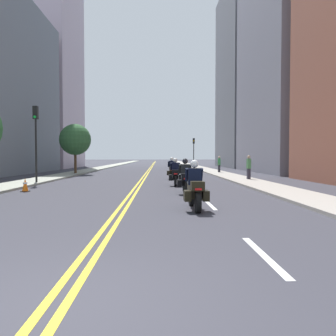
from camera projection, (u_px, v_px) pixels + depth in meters
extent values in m
plane|color=#32323A|center=(151.00, 167.00, 51.62)|extent=(264.00, 264.00, 0.00)
cube|color=#989B8B|center=(105.00, 167.00, 51.42)|extent=(2.24, 144.00, 0.12)
cube|color=gray|center=(197.00, 167.00, 51.81)|extent=(2.24, 144.00, 0.12)
cube|color=yellow|center=(150.00, 167.00, 51.61)|extent=(0.12, 132.00, 0.01)
cube|color=yellow|center=(152.00, 167.00, 51.62)|extent=(0.12, 132.00, 0.01)
cube|color=silver|center=(264.00, 255.00, 5.75)|extent=(0.14, 2.40, 0.01)
cube|color=silver|center=(210.00, 205.00, 11.74)|extent=(0.14, 2.40, 0.01)
cube|color=silver|center=(193.00, 188.00, 17.74)|extent=(0.14, 2.40, 0.01)
cube|color=silver|center=(184.00, 180.00, 23.73)|extent=(0.14, 2.40, 0.01)
cube|color=silver|center=(179.00, 175.00, 29.72)|extent=(0.14, 2.40, 0.01)
cube|color=silver|center=(176.00, 172.00, 35.72)|extent=(0.14, 2.40, 0.01)
cube|color=silver|center=(173.00, 170.00, 41.71)|extent=(0.14, 2.40, 0.01)
cube|color=silver|center=(171.00, 168.00, 47.71)|extent=(0.14, 2.40, 0.01)
cube|color=silver|center=(170.00, 167.00, 53.70)|extent=(0.14, 2.40, 0.01)
cube|color=silver|center=(169.00, 166.00, 59.69)|extent=(0.14, 2.40, 0.01)
cube|color=gray|center=(292.00, 66.00, 35.88)|extent=(8.35, 15.93, 22.81)
cube|color=#2D3847|center=(330.00, 120.00, 36.19)|extent=(0.04, 13.38, 0.90)
cube|color=#2D3847|center=(331.00, 61.00, 35.98)|extent=(0.04, 13.38, 0.90)
cube|color=#2D3847|center=(332.00, 2.00, 35.76)|extent=(0.04, 13.38, 0.90)
cube|color=#BAA7B8|center=(50.00, 64.00, 50.06)|extent=(7.36, 13.11, 31.26)
cube|color=#2D3847|center=(26.00, 116.00, 50.23)|extent=(0.04, 11.02, 0.90)
cube|color=#2D3847|center=(25.00, 58.00, 49.93)|extent=(0.04, 11.02, 0.90)
cube|color=#2D3847|center=(24.00, 0.00, 49.63)|extent=(0.04, 11.02, 0.90)
cube|color=slate|center=(244.00, 78.00, 52.50)|extent=(6.50, 15.49, 28.26)
cube|color=#2D3847|center=(264.00, 123.00, 52.84)|extent=(0.04, 13.01, 0.90)
cube|color=#2D3847|center=(265.00, 73.00, 52.57)|extent=(0.04, 13.01, 0.90)
cube|color=#2D3847|center=(265.00, 23.00, 52.30)|extent=(0.04, 13.01, 0.90)
cylinder|color=black|center=(191.00, 197.00, 11.49)|extent=(0.16, 0.64, 0.63)
cylinder|color=black|center=(198.00, 203.00, 9.97)|extent=(0.16, 0.64, 0.63)
cube|color=silver|center=(191.00, 187.00, 11.47)|extent=(0.15, 0.32, 0.04)
cube|color=black|center=(194.00, 191.00, 10.72)|extent=(0.36, 1.16, 0.40)
cube|color=black|center=(198.00, 186.00, 10.03)|extent=(0.41, 0.37, 0.28)
cube|color=red|center=(198.00, 189.00, 9.84)|extent=(0.20, 0.04, 0.06)
cube|color=black|center=(187.00, 196.00, 10.25)|extent=(0.21, 0.45, 0.32)
cube|color=black|center=(205.00, 196.00, 10.28)|extent=(0.21, 0.45, 0.32)
cube|color=#B2C1CC|center=(192.00, 178.00, 11.19)|extent=(0.36, 0.13, 0.36)
cube|color=black|center=(195.00, 177.00, 10.65)|extent=(0.41, 0.27, 0.53)
cylinder|color=black|center=(187.00, 175.00, 10.79)|extent=(0.11, 0.28, 0.45)
cylinder|color=black|center=(201.00, 175.00, 10.81)|extent=(0.11, 0.28, 0.45)
sphere|color=white|center=(194.00, 164.00, 10.67)|extent=(0.26, 0.26, 0.26)
cylinder|color=black|center=(184.00, 185.00, 16.21)|extent=(0.13, 0.64, 0.64)
cylinder|color=black|center=(186.00, 188.00, 14.57)|extent=(0.13, 0.64, 0.64)
cube|color=silver|center=(184.00, 178.00, 16.20)|extent=(0.15, 0.32, 0.04)
cube|color=black|center=(185.00, 180.00, 15.38)|extent=(0.35, 1.26, 0.40)
cube|color=black|center=(186.00, 177.00, 14.64)|extent=(0.41, 0.37, 0.28)
cube|color=red|center=(186.00, 179.00, 14.45)|extent=(0.20, 0.03, 0.06)
cube|color=black|center=(179.00, 183.00, 14.89)|extent=(0.21, 0.44, 0.32)
cube|color=black|center=(192.00, 183.00, 14.90)|extent=(0.21, 0.44, 0.32)
cube|color=#B2C1CC|center=(184.00, 172.00, 15.90)|extent=(0.36, 0.13, 0.36)
cube|color=black|center=(185.00, 170.00, 15.32)|extent=(0.41, 0.27, 0.55)
cylinder|color=black|center=(180.00, 169.00, 15.46)|extent=(0.11, 0.28, 0.45)
cylinder|color=black|center=(190.00, 169.00, 15.47)|extent=(0.11, 0.28, 0.45)
sphere|color=black|center=(185.00, 161.00, 15.33)|extent=(0.26, 0.26, 0.26)
cylinder|color=black|center=(175.00, 179.00, 20.42)|extent=(0.13, 0.62, 0.62)
cylinder|color=black|center=(176.00, 181.00, 18.77)|extent=(0.13, 0.62, 0.62)
cube|color=silver|center=(175.00, 174.00, 20.40)|extent=(0.15, 0.32, 0.04)
cube|color=black|center=(175.00, 175.00, 19.58)|extent=(0.36, 1.26, 0.40)
cube|color=black|center=(176.00, 172.00, 18.84)|extent=(0.41, 0.37, 0.28)
cube|color=red|center=(176.00, 174.00, 18.65)|extent=(0.20, 0.04, 0.06)
cube|color=black|center=(171.00, 178.00, 19.10)|extent=(0.21, 0.45, 0.32)
cube|color=black|center=(180.00, 178.00, 19.09)|extent=(0.21, 0.45, 0.32)
cube|color=#B2C1CC|center=(175.00, 169.00, 20.10)|extent=(0.36, 0.13, 0.36)
cube|color=black|center=(175.00, 167.00, 19.52)|extent=(0.41, 0.27, 0.56)
cylinder|color=black|center=(171.00, 166.00, 19.67)|extent=(0.11, 0.28, 0.45)
cylinder|color=black|center=(179.00, 166.00, 19.67)|extent=(0.11, 0.28, 0.45)
sphere|color=white|center=(175.00, 160.00, 19.53)|extent=(0.26, 0.26, 0.26)
cylinder|color=black|center=(171.00, 174.00, 25.73)|extent=(0.13, 0.62, 0.62)
cylinder|color=black|center=(172.00, 176.00, 24.09)|extent=(0.13, 0.62, 0.62)
cube|color=silver|center=(171.00, 170.00, 25.72)|extent=(0.15, 0.32, 0.04)
cube|color=black|center=(172.00, 171.00, 24.90)|extent=(0.34, 1.25, 0.40)
cube|color=black|center=(172.00, 169.00, 24.16)|extent=(0.41, 0.37, 0.28)
cube|color=red|center=(172.00, 170.00, 23.97)|extent=(0.20, 0.03, 0.06)
cube|color=black|center=(168.00, 173.00, 24.40)|extent=(0.21, 0.44, 0.32)
cube|color=black|center=(176.00, 173.00, 24.43)|extent=(0.21, 0.44, 0.32)
cube|color=#B2C1CC|center=(171.00, 166.00, 25.41)|extent=(0.36, 0.13, 0.36)
cube|color=black|center=(172.00, 165.00, 24.83)|extent=(0.40, 0.27, 0.59)
cylinder|color=black|center=(168.00, 164.00, 24.97)|extent=(0.10, 0.28, 0.45)
cylinder|color=black|center=(175.00, 164.00, 24.99)|extent=(0.10, 0.28, 0.45)
sphere|color=white|center=(172.00, 159.00, 24.85)|extent=(0.26, 0.26, 0.26)
cube|color=black|center=(25.00, 191.00, 16.11)|extent=(0.36, 0.36, 0.03)
cone|color=orange|center=(25.00, 185.00, 16.09)|extent=(0.29, 0.29, 0.63)
cylinder|color=white|center=(25.00, 183.00, 16.09)|extent=(0.20, 0.20, 0.08)
cylinder|color=black|center=(36.00, 151.00, 20.59)|extent=(0.12, 0.12, 4.06)
cube|color=black|center=(36.00, 113.00, 20.51)|extent=(0.28, 0.28, 0.80)
sphere|color=green|center=(35.00, 117.00, 20.37)|extent=(0.18, 0.18, 0.18)
cylinder|color=black|center=(194.00, 156.00, 49.53)|extent=(0.12, 0.12, 3.66)
cube|color=black|center=(194.00, 141.00, 49.45)|extent=(0.28, 0.28, 0.80)
sphere|color=yellow|center=(194.00, 141.00, 49.30)|extent=(0.18, 0.18, 0.18)
cube|color=#292830|center=(219.00, 169.00, 33.67)|extent=(0.29, 0.33, 0.84)
cube|color=#38964E|center=(219.00, 162.00, 33.64)|extent=(0.33, 0.41, 0.67)
sphere|color=tan|center=(219.00, 157.00, 33.62)|extent=(0.22, 0.22, 0.22)
cube|color=#468448|center=(219.00, 164.00, 33.44)|extent=(0.15, 0.18, 0.24)
cube|color=#2B2835|center=(249.00, 175.00, 23.28)|extent=(0.22, 0.29, 0.86)
cube|color=#437E49|center=(249.00, 164.00, 23.25)|extent=(0.24, 0.37, 0.68)
sphere|color=tan|center=(249.00, 157.00, 23.24)|extent=(0.22, 0.22, 0.22)
cylinder|color=#4F3722|center=(75.00, 162.00, 31.58)|extent=(0.24, 0.24, 2.28)
sphere|color=#305F34|center=(75.00, 140.00, 31.50)|extent=(2.95, 2.95, 2.95)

